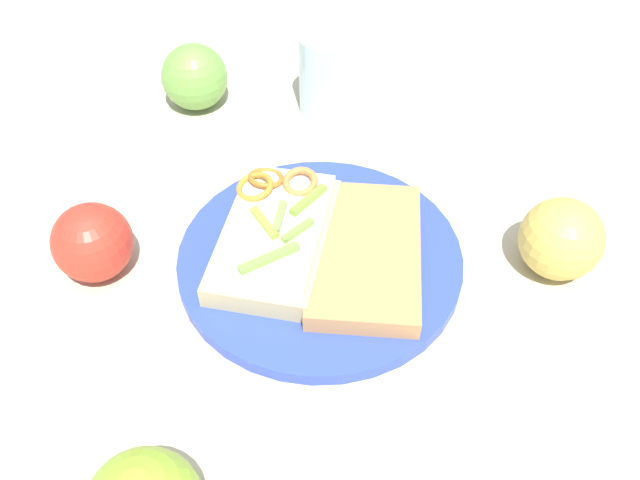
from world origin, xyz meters
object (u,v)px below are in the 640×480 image
object	(u,v)px
apple_0	(561,239)
sandwich	(275,233)
plate	(320,259)
apple_1	(92,242)
bread_slice_side	(366,254)
apple_2	(195,77)
drinking_glass	(326,74)

from	to	relation	value
apple_0	sandwich	bearing A→B (deg)	-146.12
plate	sandwich	world-z (taller)	sandwich
plate	apple_1	size ratio (longest dim) A/B	3.64
bread_slice_side	apple_1	bearing A→B (deg)	94.56
apple_0	bread_slice_side	bearing A→B (deg)	-141.51
apple_2	bread_slice_side	bearing A→B (deg)	-17.51
apple_1	apple_2	xyz separation A→B (m)	(-0.11, 0.25, 0.00)
sandwich	bread_slice_side	bearing A→B (deg)	-91.39
drinking_glass	apple_0	bearing A→B (deg)	-12.50
apple_2	drinking_glass	bearing A→B (deg)	33.34
sandwich	apple_0	xyz separation A→B (m)	(0.22, 0.15, 0.01)
apple_2	sandwich	bearing A→B (deg)	-29.96
bread_slice_side	apple_2	xyz separation A→B (m)	(-0.32, 0.10, 0.02)
apple_2	apple_1	bearing A→B (deg)	-66.01
apple_1	drinking_glass	xyz separation A→B (m)	(0.02, 0.34, 0.01)
apple_0	drinking_glass	bearing A→B (deg)	167.50
sandwich	apple_2	world-z (taller)	apple_2
apple_0	apple_2	distance (m)	0.46
plate	bread_slice_side	bearing A→B (deg)	25.72
bread_slice_side	drinking_glass	world-z (taller)	drinking_glass
apple_1	drinking_glass	distance (m)	0.34
plate	bread_slice_side	world-z (taller)	bread_slice_side
apple_1	apple_2	bearing A→B (deg)	113.99
sandwich	bread_slice_side	xyz separation A→B (m)	(0.08, 0.04, -0.01)
apple_0	plate	bearing A→B (deg)	-143.98
drinking_glass	sandwich	bearing A→B (deg)	-64.59
plate	apple_0	world-z (taller)	apple_0
apple_0	apple_2	xyz separation A→B (m)	(-0.46, -0.01, 0.00)
plate	apple_2	world-z (taller)	apple_2
apple_0	drinking_glass	xyz separation A→B (m)	(-0.33, 0.07, 0.01)
plate	apple_2	bearing A→B (deg)	156.77
plate	sandwich	distance (m)	0.05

